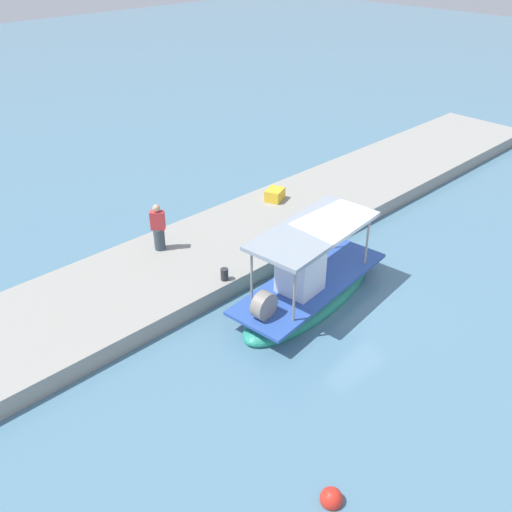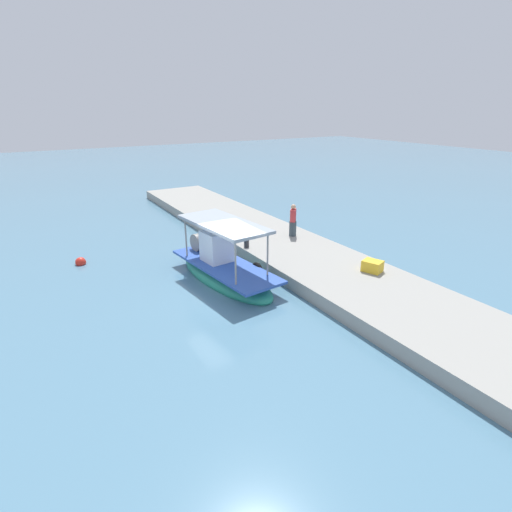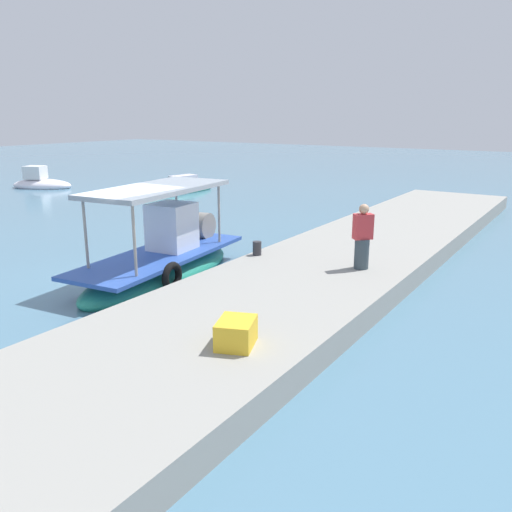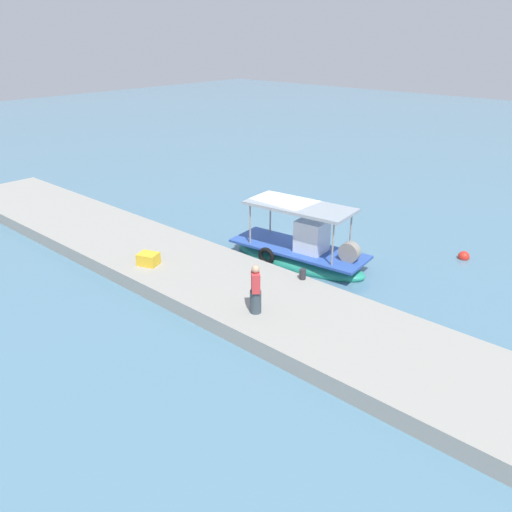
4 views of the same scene
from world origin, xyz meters
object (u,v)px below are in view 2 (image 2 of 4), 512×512
main_fishing_boat (224,269)px  marker_buoy (81,262)px  fisherman_near_bollard (293,222)px  mooring_bollard (247,243)px  cargo_crate (372,266)px

main_fishing_boat → marker_buoy: (4.82, 4.92, -0.36)m
main_fishing_boat → fisherman_near_bollard: (1.95, -4.91, 0.84)m
mooring_bollard → main_fishing_boat: bearing=129.0°
main_fishing_boat → fisherman_near_bollard: size_ratio=3.72×
fisherman_near_bollard → cargo_crate: 5.49m
cargo_crate → marker_buoy: 12.91m
cargo_crate → fisherman_near_bollard: bearing=0.1°
main_fishing_boat → mooring_bollard: size_ratio=16.04×
main_fishing_boat → mooring_bollard: (1.62, -2.00, 0.29)m
mooring_bollard → fisherman_near_bollard: bearing=-83.4°
fisherman_near_bollard → marker_buoy: fisherman_near_bollard is taller
main_fishing_boat → fisherman_near_bollard: main_fishing_boat is taller
fisherman_near_bollard → mooring_bollard: bearing=96.6°
marker_buoy → mooring_bollard: bearing=-114.8°
cargo_crate → marker_buoy: (8.33, 9.84, -0.68)m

